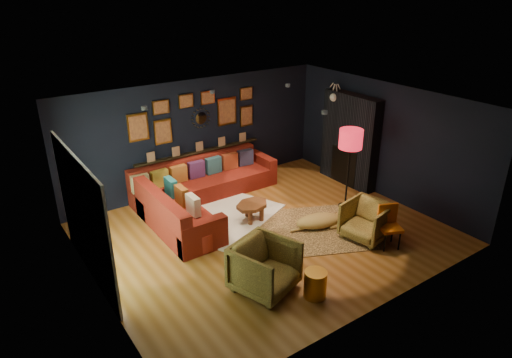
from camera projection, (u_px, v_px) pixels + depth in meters
floor at (267, 234)px, 9.01m from camera, size 6.50×6.50×0.00m
room_walls at (267, 159)px, 8.37m from camera, size 6.50×6.50×6.50m
sectional at (195, 194)px, 9.92m from camera, size 3.41×2.69×0.86m
ledge at (200, 152)px, 10.65m from camera, size 3.20×0.12×0.04m
gallery_wall at (196, 114)px, 10.31m from camera, size 3.15×0.04×1.02m
sunburst_mirror at (201, 118)px, 10.42m from camera, size 0.47×0.16×0.47m
fireplace at (349, 143)px, 10.89m from camera, size 0.31×1.60×2.20m
deer_head at (339, 96)px, 10.87m from camera, size 0.50×0.28×0.45m
sliding_door at (84, 218)px, 7.34m from camera, size 0.06×2.80×2.20m
ceiling_spots at (243, 98)px, 8.58m from camera, size 3.30×2.50×0.06m
shag_rug at (226, 217)px, 9.62m from camera, size 2.71×2.40×0.03m
leopard_rug at (302, 230)px, 9.13m from camera, size 3.18×2.82×0.02m
coffee_table at (252, 207)px, 9.37m from camera, size 0.87×0.73×0.37m
pouf at (201, 238)px, 8.46m from camera, size 0.53×0.53×0.35m
armchair_left at (265, 265)px, 7.23m from camera, size 1.13×1.09×0.93m
armchair_right at (367, 219)px, 8.73m from camera, size 0.90×0.94×0.82m
gold_stool at (315, 284)px, 7.17m from camera, size 0.36×0.36×0.45m
orange_chair at (389, 222)px, 8.46m from camera, size 0.51×0.51×0.82m
floor_lamp at (351, 142)px, 9.47m from camera, size 0.49×0.49×1.79m
dog at (319, 218)px, 9.15m from camera, size 1.42×1.00×0.41m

